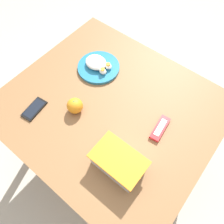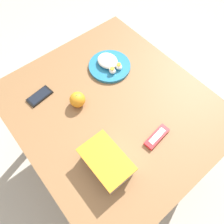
{
  "view_description": "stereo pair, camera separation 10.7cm",
  "coord_description": "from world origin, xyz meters",
  "px_view_note": "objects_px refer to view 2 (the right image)",
  "views": [
    {
      "loc": [
        -0.38,
        0.45,
        1.68
      ],
      "look_at": [
        -0.04,
        0.04,
        0.75
      ],
      "focal_mm": 35.0,
      "sensor_mm": 36.0,
      "label": 1
    },
    {
      "loc": [
        -0.45,
        0.38,
        1.68
      ],
      "look_at": [
        -0.04,
        0.04,
        0.75
      ],
      "focal_mm": 35.0,
      "sensor_mm": 36.0,
      "label": 2
    }
  ],
  "objects_px": {
    "candy_bar": "(157,137)",
    "cell_phone": "(40,96)",
    "food_container": "(106,163)",
    "rice_plate": "(109,65)",
    "orange_fruit": "(77,100)"
  },
  "relations": [
    {
      "from": "orange_fruit",
      "to": "rice_plate",
      "type": "height_order",
      "value": "orange_fruit"
    },
    {
      "from": "orange_fruit",
      "to": "rice_plate",
      "type": "relative_size",
      "value": 0.34
    },
    {
      "from": "food_container",
      "to": "orange_fruit",
      "type": "distance_m",
      "value": 0.36
    },
    {
      "from": "rice_plate",
      "to": "candy_bar",
      "type": "height_order",
      "value": "rice_plate"
    },
    {
      "from": "candy_bar",
      "to": "cell_phone",
      "type": "height_order",
      "value": "candy_bar"
    },
    {
      "from": "food_container",
      "to": "candy_bar",
      "type": "height_order",
      "value": "food_container"
    },
    {
      "from": "food_container",
      "to": "rice_plate",
      "type": "bearing_deg",
      "value": -40.55
    },
    {
      "from": "food_container",
      "to": "orange_fruit",
      "type": "relative_size",
      "value": 2.81
    },
    {
      "from": "food_container",
      "to": "cell_phone",
      "type": "bearing_deg",
      "value": 4.35
    },
    {
      "from": "candy_bar",
      "to": "cell_phone",
      "type": "relative_size",
      "value": 1.04
    },
    {
      "from": "food_container",
      "to": "candy_bar",
      "type": "bearing_deg",
      "value": -99.72
    },
    {
      "from": "food_container",
      "to": "orange_fruit",
      "type": "xyz_separation_m",
      "value": [
        0.34,
        -0.09,
        -0.0
      ]
    },
    {
      "from": "cell_phone",
      "to": "orange_fruit",
      "type": "bearing_deg",
      "value": -141.82
    },
    {
      "from": "orange_fruit",
      "to": "cell_phone",
      "type": "xyz_separation_m",
      "value": [
        0.17,
        0.13,
        -0.03
      ]
    },
    {
      "from": "food_container",
      "to": "rice_plate",
      "type": "xyz_separation_m",
      "value": [
        0.44,
        -0.37,
        -0.02
      ]
    }
  ]
}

